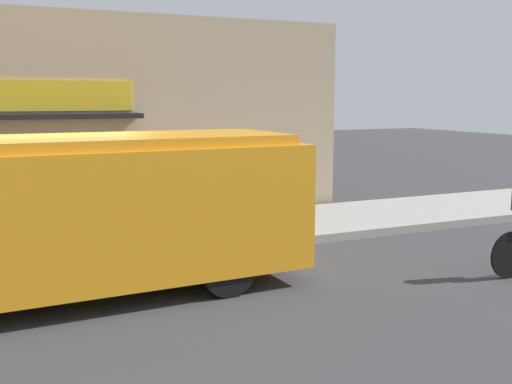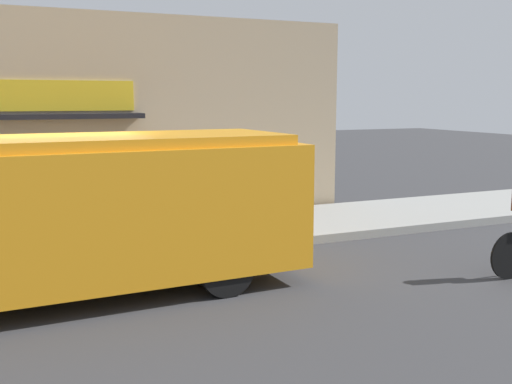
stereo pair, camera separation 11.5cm
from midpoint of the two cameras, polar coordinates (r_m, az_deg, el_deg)
ground_plane at (r=9.91m, az=-17.61°, el=-7.29°), size 70.00×70.00×0.00m
sidewalk at (r=11.27m, az=-18.42°, el=-4.95°), size 28.00×2.87×0.17m
storefront at (r=12.62m, az=-19.65°, el=6.27°), size 13.46×0.76×4.43m
school_bus at (r=8.45m, az=-16.59°, el=-1.95°), size 6.96×2.65×2.19m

